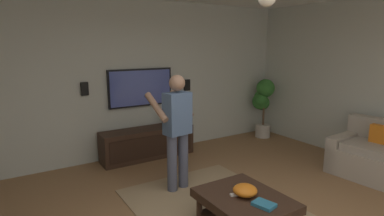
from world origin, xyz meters
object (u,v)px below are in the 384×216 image
at_px(remote_grey, 247,188).
at_px(coffee_table, 245,205).
at_px(person_standing, 177,126).
at_px(book, 264,205).
at_px(media_console, 148,143).
at_px(potted_plant_tall, 263,101).
at_px(remote_black, 240,187).
at_px(tv, 141,88).
at_px(wall_speaker_right, 85,89).
at_px(vase_round, 169,120).
at_px(bowl, 245,190).
at_px(remote_white, 237,194).
at_px(wall_speaker_left, 187,85).

bearing_deg(remote_grey, coffee_table, -131.96).
height_order(person_standing, book, person_standing).
xyz_separation_m(media_console, potted_plant_tall, (-0.09, -2.76, 0.53)).
height_order(media_console, remote_black, media_console).
height_order(tv, wall_speaker_right, tv).
bearing_deg(vase_round, media_console, 86.70).
relative_size(potted_plant_tall, remote_black, 8.66).
bearing_deg(person_standing, tv, -14.66).
xyz_separation_m(coffee_table, bowl, (0.02, -0.02, 0.16)).
bearing_deg(potted_plant_tall, coffee_table, 132.72).
bearing_deg(vase_round, remote_grey, 172.19).
relative_size(vase_round, wall_speaker_right, 1.00).
distance_m(coffee_table, person_standing, 1.44).
bearing_deg(remote_black, potted_plant_tall, -87.89).
bearing_deg(remote_white, vase_round, -81.50).
height_order(media_console, remote_white, media_console).
bearing_deg(remote_black, remote_white, 88.57).
relative_size(remote_white, wall_speaker_right, 0.68).
bearing_deg(bowl, tv, -0.66).
distance_m(coffee_table, remote_black, 0.24).
height_order(remote_white, remote_grey, same).
relative_size(wall_speaker_left, wall_speaker_right, 1.00).
height_order(media_console, person_standing, person_standing).
distance_m(tv, vase_round, 0.80).
height_order(media_console, vase_round, vase_round).
bearing_deg(remote_black, person_standing, -27.97).
bearing_deg(coffee_table, vase_round, -10.42).
bearing_deg(tv, coffee_table, -0.97).
bearing_deg(remote_white, potted_plant_tall, -118.12).
bearing_deg(remote_white, wall_speaker_right, -52.41).
height_order(potted_plant_tall, remote_grey, potted_plant_tall).
bearing_deg(remote_grey, vase_round, 87.25).
height_order(potted_plant_tall, remote_white, potted_plant_tall).
bearing_deg(wall_speaker_left, vase_round, 116.68).
distance_m(person_standing, potted_plant_tall, 3.22).
height_order(media_console, wall_speaker_left, wall_speaker_left).
height_order(remote_black, wall_speaker_left, wall_speaker_left).
relative_size(coffee_table, tv, 0.82).
xyz_separation_m(book, vase_round, (2.93, -0.47, 0.24)).
relative_size(coffee_table, remote_grey, 6.67).
bearing_deg(book, wall_speaker_right, -177.23).
height_order(coffee_table, tv, tv).
height_order(remote_black, book, book).
xyz_separation_m(tv, vase_round, (-0.27, -0.44, -0.61)).
height_order(media_console, remote_grey, media_console).
bearing_deg(wall_speaker_right, potted_plant_tall, -95.25).
bearing_deg(media_console, person_standing, -7.16).
bearing_deg(book, remote_black, 156.51).
xyz_separation_m(coffee_table, remote_white, (0.06, 0.06, 0.12)).
relative_size(tv, vase_round, 5.58).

